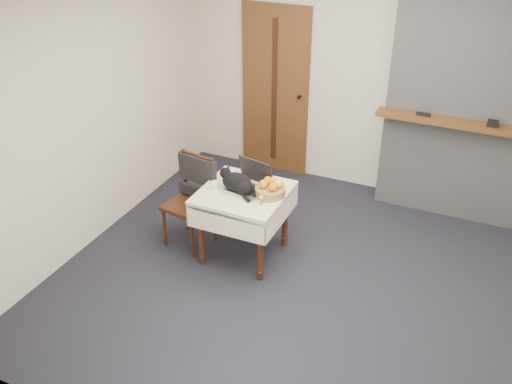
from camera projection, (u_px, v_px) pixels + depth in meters
ground at (312, 284)px, 5.16m from camera, size 4.50×4.50×0.00m
room_shell at (341, 81)px, 4.65m from camera, size 4.52×4.01×2.61m
door at (275, 92)px, 6.66m from camera, size 0.82×0.10×2.00m
chimney at (466, 97)px, 5.66m from camera, size 1.62×0.48×2.60m
side_table at (244, 202)px, 5.28m from camera, size 0.78×0.78×0.70m
laptop at (250, 182)px, 5.23m from camera, size 0.41×0.37×0.27m
cat at (238, 183)px, 5.17m from camera, size 0.41×0.29×0.21m
cream_jar at (215, 185)px, 5.24m from camera, size 0.07×0.07×0.07m
pill_bottle at (261, 200)px, 5.01m from camera, size 0.04×0.04×0.07m
fruit_basket at (271, 189)px, 5.13m from camera, size 0.28×0.28×0.16m
desk_clutter at (262, 191)px, 5.21m from camera, size 0.14×0.07×0.01m
chair at (194, 188)px, 5.51m from camera, size 0.48×0.47×0.92m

